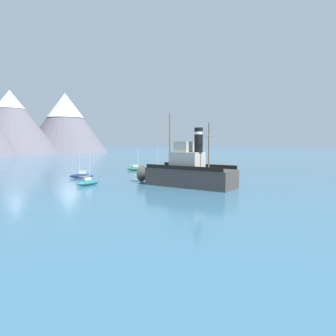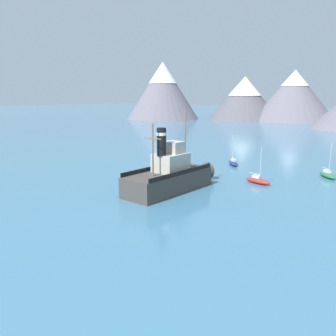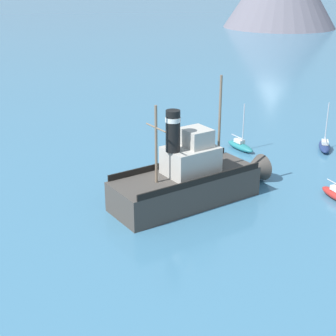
% 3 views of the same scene
% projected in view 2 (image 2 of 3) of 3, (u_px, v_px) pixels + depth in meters
% --- Properties ---
extents(ground_plane, '(600.00, 600.00, 0.00)m').
position_uv_depth(ground_plane, '(167.00, 191.00, 43.41)').
color(ground_plane, teal).
extents(old_tugboat, '(5.23, 14.60, 9.90)m').
position_uv_depth(old_tugboat, '(171.00, 176.00, 43.31)').
color(old_tugboat, '#423D38').
rests_on(old_tugboat, ground).
extents(sailboat_red, '(3.96, 2.05, 4.90)m').
position_uv_depth(sailboat_red, '(258.00, 180.00, 46.87)').
color(sailboat_red, '#B22823').
rests_on(sailboat_red, ground).
extents(sailboat_navy, '(3.28, 3.62, 4.90)m').
position_uv_depth(sailboat_navy, '(233.00, 163.00, 58.93)').
color(sailboat_navy, navy).
rests_on(sailboat_navy, ground).
extents(sailboat_teal, '(3.90, 1.54, 4.90)m').
position_uv_depth(sailboat_teal, '(183.00, 165.00, 56.67)').
color(sailboat_teal, '#23757A').
rests_on(sailboat_teal, ground).
extents(sailboat_green, '(3.38, 3.54, 4.90)m').
position_uv_depth(sailboat_green, '(327.00, 175.00, 50.10)').
color(sailboat_green, '#286B3D').
rests_on(sailboat_green, ground).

